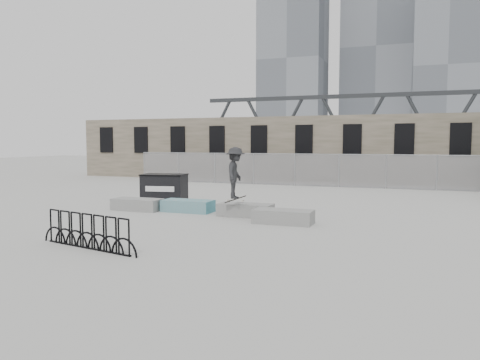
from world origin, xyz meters
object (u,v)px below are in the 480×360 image
Objects in this scene: planter_far_left at (137,204)px; planter_center_left at (188,205)px; skateboarder at (235,173)px; dumpster at (164,188)px; planter_center_right at (245,209)px; bike_rack at (87,232)px; planter_offset at (283,216)px.

planter_far_left is 1.00× the size of planter_center_left.
dumpster is at bearing 47.88° from skateboarder.
bike_rack reaches higher than planter_center_right.
planter_center_left is at bearing 62.44° from skateboarder.
dumpster is at bearing 153.05° from planter_center_right.
planter_far_left is at bearing 171.89° from planter_offset.
bike_rack is at bearing -124.56° from planter_offset.
planter_far_left is at bearing 75.07° from skateboarder.
planter_center_left is 1.00× the size of planter_center_right.
planter_far_left is 4.62m from planter_center_right.
planter_center_left is 0.94× the size of dumpster.
planter_far_left is 6.40m from planter_offset.
skateboarder is (2.30, -0.76, 1.38)m from planter_center_left.
planter_far_left and planter_center_left have the same top height.
planter_center_right is at bearing -5.36° from planter_center_left.
bike_rack reaches higher than planter_center_left.
dumpster is 0.61× the size of bike_rack.
planter_offset is (6.34, -0.90, 0.00)m from planter_far_left.
bike_rack reaches higher than planter_offset.
planter_center_right is at bearing 1.17° from planter_far_left.
planter_center_left is 4.40m from planter_offset.
bike_rack is 1.73× the size of skateboarder.
skateboarder reaches higher than bike_rack.
planter_center_left is at bearing -53.51° from dumpster.
dumpster reaches higher than planter_center_right.
dumpster is 5.60m from skateboarder.
planter_offset is at bearing -37.69° from dumpster.
dumpster reaches higher than planter_offset.
planter_far_left is 2.60m from dumpster.
skateboarder is at bearing -110.96° from planter_center_right.
planter_offset is at bearing -113.33° from skateboarder.
dumpster is at bearing 107.77° from bike_rack.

